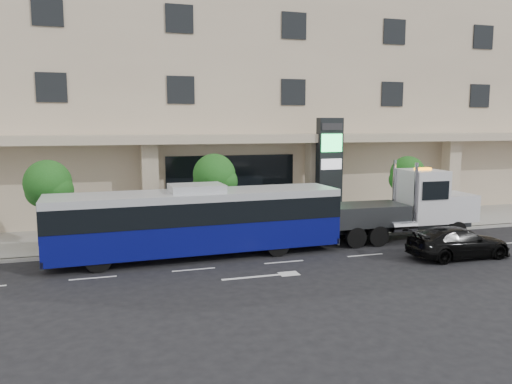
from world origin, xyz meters
TOP-DOWN VIEW (x-y plane):
  - ground at (0.00, 0.00)m, footprint 120.00×120.00m
  - sidewalk at (0.00, 5.00)m, footprint 120.00×6.00m
  - curb at (0.00, 2.00)m, footprint 120.00×0.30m
  - convention_center at (-0.00, 15.42)m, footprint 60.00×17.60m
  - tree_left at (-9.97, 3.59)m, footprint 2.27×2.20m
  - tree_mid at (-1.97, 3.59)m, footprint 2.28×2.20m
  - tree_right at (9.53, 3.59)m, footprint 2.10×2.00m
  - city_bus at (-3.47, 0.57)m, footprint 13.24×3.22m
  - tow_truck at (7.71, 0.78)m, footprint 9.08×2.48m
  - black_sedan at (7.86, -3.04)m, footprint 4.83×2.00m
  - signage_pylon at (5.39, 5.48)m, footprint 1.60×0.72m

SIDE VIEW (x-z plane):
  - ground at x=0.00m, z-range 0.00..0.00m
  - sidewalk at x=0.00m, z-range 0.00..0.15m
  - curb at x=0.00m, z-range 0.00..0.15m
  - black_sedan at x=7.86m, z-range 0.00..1.40m
  - city_bus at x=-3.47m, z-range 0.03..3.36m
  - tow_truck at x=7.71m, z-range -0.37..3.76m
  - tree_right at x=9.53m, z-range 1.01..5.06m
  - tree_left at x=-9.97m, z-range 1.00..5.22m
  - tree_mid at x=-1.97m, z-range 1.07..5.45m
  - signage_pylon at x=5.39m, z-range 0.20..6.45m
  - convention_center at x=0.00m, z-range -0.03..19.97m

